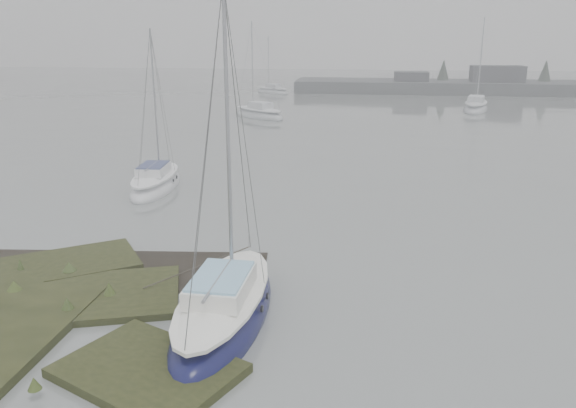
# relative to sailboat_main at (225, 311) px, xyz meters

# --- Properties ---
(ground) EXTENTS (160.00, 160.00, 0.00)m
(ground) POSITION_rel_sailboat_main_xyz_m (-1.50, 28.03, -0.26)
(ground) COLOR slate
(ground) RESTS_ON ground
(far_shoreline) EXTENTS (60.00, 8.00, 4.15)m
(far_shoreline) POSITION_rel_sailboat_main_xyz_m (25.34, 59.93, 0.59)
(far_shoreline) COLOR #4C4F51
(far_shoreline) RESTS_ON ground
(sailboat_main) EXTENTS (2.12, 6.07, 8.50)m
(sailboat_main) POSITION_rel_sailboat_main_xyz_m (0.00, 0.00, 0.00)
(sailboat_main) COLOR #0E103D
(sailboat_main) RESTS_ON ground
(sailboat_white) EXTENTS (2.20, 5.49, 7.58)m
(sailboat_white) POSITION_rel_sailboat_main_xyz_m (-6.15, 11.69, -0.03)
(sailboat_white) COLOR silver
(sailboat_white) RESTS_ON ground
(sailboat_far_a) EXTENTS (5.83, 5.44, 8.48)m
(sailboat_far_a) POSITION_rel_sailboat_main_xyz_m (-5.83, 35.22, -0.00)
(sailboat_far_a) COLOR #AAB1B5
(sailboat_far_a) RESTS_ON ground
(sailboat_far_b) EXTENTS (3.61, 6.67, 8.97)m
(sailboat_far_b) POSITION_rel_sailboat_main_xyz_m (13.30, 42.38, 0.01)
(sailboat_far_b) COLOR silver
(sailboat_far_b) RESTS_ON ground
(sailboat_far_c) EXTENTS (5.07, 4.37, 7.17)m
(sailboat_far_c) POSITION_rel_sailboat_main_xyz_m (-8.12, 56.14, -0.04)
(sailboat_far_c) COLOR #ABB0B5
(sailboat_far_c) RESTS_ON ground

